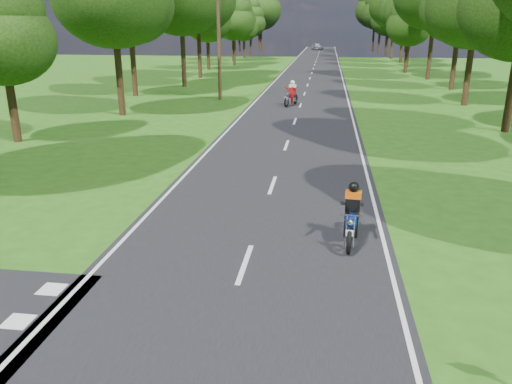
# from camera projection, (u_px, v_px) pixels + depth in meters

# --- Properties ---
(ground) EXTENTS (160.00, 160.00, 0.00)m
(ground) POSITION_uv_depth(u_px,v_px,m) (228.00, 312.00, 9.60)
(ground) COLOR #285413
(ground) RESTS_ON ground
(main_road) EXTENTS (7.00, 140.00, 0.02)m
(main_road) POSITION_uv_depth(u_px,v_px,m) (312.00, 73.00, 56.53)
(main_road) COLOR black
(main_road) RESTS_ON ground
(road_markings) EXTENTS (7.40, 140.00, 0.01)m
(road_markings) POSITION_uv_depth(u_px,v_px,m) (310.00, 74.00, 54.79)
(road_markings) COLOR silver
(road_markings) RESTS_ON main_road
(telegraph_pole) EXTENTS (1.20, 0.26, 8.00)m
(telegraph_pole) POSITION_uv_depth(u_px,v_px,m) (219.00, 42.00, 35.37)
(telegraph_pole) COLOR #382616
(telegraph_pole) RESTS_ON ground
(rider_near_blue) EXTENTS (0.77, 1.86, 1.51)m
(rider_near_blue) POSITION_uv_depth(u_px,v_px,m) (352.00, 213.00, 12.46)
(rider_near_blue) COLOR navy
(rider_near_blue) RESTS_ON main_road
(rider_far_red) EXTENTS (1.23, 2.12, 1.68)m
(rider_far_red) POSITION_uv_depth(u_px,v_px,m) (291.00, 93.00, 33.57)
(rider_far_red) COLOR maroon
(rider_far_red) RESTS_ON main_road
(distant_car) EXTENTS (2.93, 4.55, 1.44)m
(distant_car) POSITION_uv_depth(u_px,v_px,m) (317.00, 46.00, 107.66)
(distant_car) COLOR silver
(distant_car) RESTS_ON main_road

